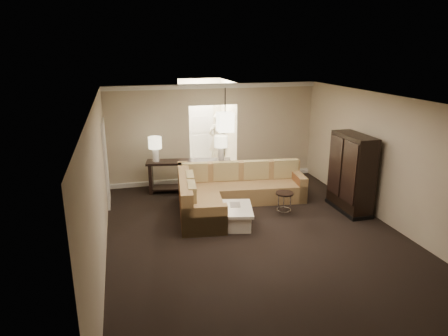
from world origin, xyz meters
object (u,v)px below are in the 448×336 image
object	(u,v)px
console_table	(189,173)
armoire	(351,175)
drink_table	(284,199)
coffee_table	(228,216)
person	(217,137)
sectional_sofa	(229,191)

from	to	relation	value
console_table	armoire	distance (m)	4.16
armoire	drink_table	bearing A→B (deg)	172.95
console_table	armoire	size ratio (longest dim) A/B	1.24
coffee_table	drink_table	xyz separation A→B (m)	(1.43, 0.28, 0.16)
coffee_table	console_table	bearing A→B (deg)	101.07
coffee_table	armoire	xyz separation A→B (m)	(3.01, 0.09, 0.68)
console_table	coffee_table	bearing A→B (deg)	-68.95
person	drink_table	bearing A→B (deg)	81.16
coffee_table	console_table	world-z (taller)	console_table
coffee_table	console_table	size ratio (longest dim) A/B	0.53
console_table	drink_table	distance (m)	2.80
sectional_sofa	drink_table	xyz separation A→B (m)	(1.13, -0.77, -0.01)
coffee_table	drink_table	bearing A→B (deg)	11.18
sectional_sofa	drink_table	size ratio (longest dim) A/B	6.60
coffee_table	drink_table	size ratio (longest dim) A/B	2.34
armoire	drink_table	distance (m)	1.67
sectional_sofa	armoire	xyz separation A→B (m)	(2.71, -0.97, 0.51)
console_table	drink_table	size ratio (longest dim) A/B	4.40
console_table	person	world-z (taller)	person
armoire	drink_table	size ratio (longest dim) A/B	3.55
armoire	person	distance (m)	4.96
sectional_sofa	person	xyz separation A→B (m)	(0.57, 3.51, 0.59)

